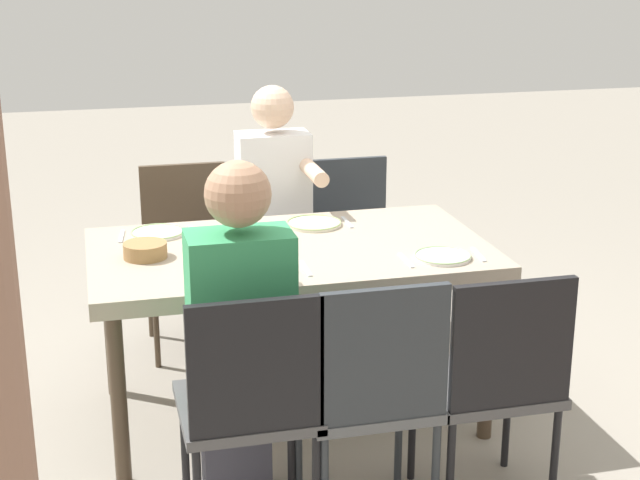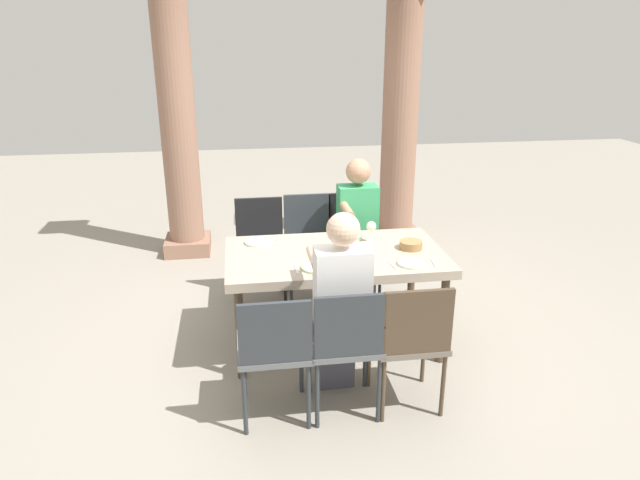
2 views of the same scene
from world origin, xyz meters
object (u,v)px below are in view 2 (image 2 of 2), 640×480
at_px(dining_table, 335,261).
at_px(diner_woman_green, 358,228).
at_px(chair_west_south, 274,346).
at_px(chair_east_north, 354,237).
at_px(plate_3, 413,263).
at_px(plate_1, 318,267).
at_px(chair_mid_south, 346,340).
at_px(chair_east_south, 411,336).
at_px(stone_column_centre, 400,119).
at_px(plate_2, 348,237).
at_px(bread_basket, 411,245).
at_px(chair_west_north, 260,243).
at_px(chair_mid_north, 309,240).
at_px(plate_0, 259,242).
at_px(stone_column_near, 178,122).
at_px(wine_glass_2, 371,227).

distance_m(dining_table, diner_woman_green, 0.75).
distance_m(chair_west_south, chair_east_north, 1.95).
bearing_deg(plate_3, plate_1, 177.56).
distance_m(chair_mid_south, chair_east_north, 1.80).
distance_m(chair_east_north, chair_east_south, 1.76).
height_order(dining_table, stone_column_centre, stone_column_centre).
distance_m(chair_east_north, plate_2, 0.66).
height_order(plate_2, bread_basket, bread_basket).
xyz_separation_m(chair_east_south, bread_basket, (0.25, 0.88, 0.26)).
xyz_separation_m(chair_west_north, chair_west_south, (-0.00, -1.76, -0.01)).
distance_m(chair_mid_north, plate_0, 0.79).
distance_m(chair_east_north, plate_1, 1.27).
bearing_deg(stone_column_near, stone_column_centre, 0.00).
distance_m(chair_east_south, stone_column_near, 3.55).
relative_size(plate_1, plate_2, 1.07).
bearing_deg(chair_east_south, chair_west_south, 179.79).
relative_size(chair_mid_north, bread_basket, 5.44).
relative_size(dining_table, chair_mid_north, 1.73).
height_order(plate_1, plate_2, same).
relative_size(wine_glass_2, plate_3, 0.73).
xyz_separation_m(dining_table, wine_glass_2, (0.31, 0.19, 0.19)).
distance_m(wine_glass_2, bread_basket, 0.33).
bearing_deg(dining_table, chair_mid_south, -95.53).
height_order(chair_mid_south, plate_3, chair_mid_south).
relative_size(plate_0, plate_3, 0.98).
height_order(dining_table, chair_mid_south, chair_mid_south).
relative_size(chair_east_south, bread_basket, 5.21).
xyz_separation_m(chair_mid_north, stone_column_centre, (1.16, 1.28, 0.86)).
bearing_deg(plate_1, stone_column_near, 114.28).
xyz_separation_m(chair_west_south, chair_mid_south, (0.43, -0.00, 0.01)).
relative_size(chair_west_south, chair_east_south, 0.98).
bearing_deg(plate_2, stone_column_centre, 63.70).
bearing_deg(chair_west_north, wine_glass_2, -39.93).
relative_size(chair_mid_north, plate_1, 3.86).
bearing_deg(chair_east_north, diner_woman_green, -90.84).
distance_m(chair_west_north, bread_basket, 1.42).
height_order(chair_west_north, plate_2, chair_west_north).
bearing_deg(chair_mid_south, chair_mid_north, 90.00).
height_order(diner_woman_green, plate_0, diner_woman_green).
bearing_deg(chair_east_south, chair_east_north, 90.00).
relative_size(stone_column_centre, plate_3, 12.57).
xyz_separation_m(chair_mid_south, chair_east_south, (0.41, -0.00, -0.01)).
height_order(plate_0, bread_basket, bread_basket).
bearing_deg(diner_woman_green, stone_column_centre, 62.99).
xyz_separation_m(chair_west_south, stone_column_centre, (1.60, 3.04, 0.88)).
xyz_separation_m(chair_mid_south, plate_3, (0.59, 0.58, 0.23)).
relative_size(chair_mid_south, chair_east_south, 1.00).
bearing_deg(plate_3, wine_glass_2, 111.42).
distance_m(plate_2, plate_3, 0.68).
relative_size(chair_mid_north, chair_east_north, 1.00).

